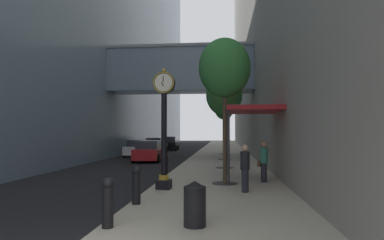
% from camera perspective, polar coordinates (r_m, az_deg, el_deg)
% --- Properties ---
extents(ground_plane, '(110.00, 110.00, 0.00)m').
position_cam_1_polar(ground_plane, '(32.08, 0.29, -6.20)').
color(ground_plane, black).
rests_on(ground_plane, ground).
extents(sidewalk_right, '(5.42, 80.00, 0.14)m').
position_cam_1_polar(sidewalk_right, '(34.94, 5.20, -5.74)').
color(sidewalk_right, '#ADA593').
rests_on(sidewalk_right, ground).
extents(street_clock, '(0.84, 0.55, 4.66)m').
position_cam_1_polar(street_clock, '(12.80, -4.85, -0.38)').
color(street_clock, black).
rests_on(street_clock, sidewalk_right).
extents(bollard_nearest, '(0.28, 0.28, 1.14)m').
position_cam_1_polar(bollard_nearest, '(8.01, -14.33, -13.45)').
color(bollard_nearest, black).
rests_on(bollard_nearest, sidewalk_right).
extents(bollard_second, '(0.28, 0.28, 1.14)m').
position_cam_1_polar(bollard_second, '(10.34, -9.58, -10.87)').
color(bollard_second, black).
rests_on(bollard_second, sidewalk_right).
extents(bollard_fourth, '(0.28, 0.28, 1.14)m').
position_cam_1_polar(bollard_fourth, '(15.15, -4.65, -8.07)').
color(bollard_fourth, black).
rests_on(bollard_fourth, sidewalk_right).
extents(street_tree_near, '(2.21, 2.21, 6.19)m').
position_cam_1_polar(street_tree_near, '(14.34, 5.63, 8.79)').
color(street_tree_near, '#333335').
rests_on(street_tree_near, sidewalk_right).
extents(street_tree_mid_near, '(1.96, 1.96, 6.04)m').
position_cam_1_polar(street_tree_mid_near, '(20.36, 5.59, 5.49)').
color(street_tree_mid_near, '#333335').
rests_on(street_tree_mid_near, sidewalk_right).
extents(street_tree_mid_far, '(2.87, 2.87, 6.76)m').
position_cam_1_polar(street_tree_mid_far, '(26.44, 5.57, 4.27)').
color(street_tree_mid_far, '#333335').
rests_on(street_tree_mid_far, sidewalk_right).
extents(street_tree_far, '(1.88, 1.88, 5.54)m').
position_cam_1_polar(street_tree_far, '(32.45, 5.56, 1.88)').
color(street_tree_far, '#333335').
rests_on(street_tree_far, sidewalk_right).
extents(trash_bin, '(0.53, 0.53, 1.05)m').
position_cam_1_polar(trash_bin, '(7.90, 0.48, -14.12)').
color(trash_bin, black).
rests_on(trash_bin, sidewalk_right).
extents(pedestrian_walking, '(0.52, 0.46, 1.76)m').
position_cam_1_polar(pedestrian_walking, '(14.76, 12.27, -6.89)').
color(pedestrian_walking, '#23232D').
rests_on(pedestrian_walking, sidewalk_right).
extents(pedestrian_by_clock, '(0.34, 0.34, 1.72)m').
position_cam_1_polar(pedestrian_by_clock, '(12.25, 9.13, -8.00)').
color(pedestrian_by_clock, '#23232D').
rests_on(pedestrian_by_clock, sidewalk_right).
extents(storefront_awning, '(2.40, 3.60, 3.30)m').
position_cam_1_polar(storefront_awning, '(15.43, 10.24, 1.53)').
color(storefront_awning, maroon).
rests_on(storefront_awning, sidewalk_right).
extents(car_black_near, '(2.22, 4.13, 1.72)m').
position_cam_1_polar(car_black_near, '(42.08, -3.86, -4.08)').
color(car_black_near, black).
rests_on(car_black_near, ground).
extents(car_red_mid, '(2.22, 4.23, 1.64)m').
position_cam_1_polar(car_red_mid, '(26.19, -7.39, -5.37)').
color(car_red_mid, '#AD191E').
rests_on(car_red_mid, ground).
extents(car_white_far, '(2.24, 4.09, 1.57)m').
position_cam_1_polar(car_white_far, '(31.57, -9.10, -4.85)').
color(car_white_far, silver).
rests_on(car_white_far, ground).
extents(car_grey_trailing, '(2.08, 4.51, 1.66)m').
position_cam_1_polar(car_grey_trailing, '(37.09, -6.23, -4.38)').
color(car_grey_trailing, slate).
rests_on(car_grey_trailing, ground).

